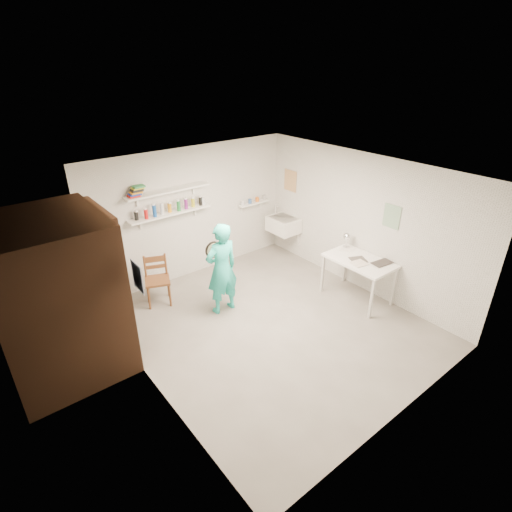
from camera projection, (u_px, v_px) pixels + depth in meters
floor at (272, 325)px, 6.26m from camera, size 4.00×4.50×0.02m
ceiling at (275, 173)px, 5.17m from camera, size 4.00×4.50×0.02m
wall_back at (193, 213)px, 7.29m from camera, size 4.00×0.02×2.40m
wall_front at (416, 333)px, 4.13m from camera, size 4.00×0.02×2.40m
wall_left at (141, 306)px, 4.59m from camera, size 0.02×4.50×2.40m
wall_right at (362, 223)px, 6.83m from camera, size 0.02×4.50×2.40m
doorway_recess at (112, 283)px, 5.43m from camera, size 0.02×0.90×2.00m
corridor_box at (56, 298)px, 5.01m from camera, size 1.40×1.50×2.10m
door_lintel at (100, 210)px, 4.97m from camera, size 0.06×1.05×0.10m
door_jamb_near at (128, 299)px, 5.09m from camera, size 0.06×0.10×2.00m
door_jamb_far at (101, 269)px, 5.79m from camera, size 0.06×0.10×2.00m
shelf_lower at (171, 213)px, 6.85m from camera, size 1.50×0.22×0.03m
shelf_upper at (168, 191)px, 6.67m from camera, size 1.50×0.22×0.03m
ledge_shelf at (254, 203)px, 8.01m from camera, size 0.70×0.14×0.03m
poster_left at (137, 277)px, 4.48m from camera, size 0.01×0.28×0.36m
poster_right_a at (290, 181)px, 7.92m from camera, size 0.01×0.34×0.42m
poster_right_b at (392, 216)px, 6.30m from camera, size 0.01×0.30×0.38m
belfast_sink at (283, 225)px, 8.10m from camera, size 0.48×0.60×0.30m
man at (222, 269)px, 6.28m from camera, size 0.56×0.37×1.53m
wall_clock at (213, 250)px, 6.32m from camera, size 0.28×0.04×0.28m
wooden_chair at (157, 281)px, 6.63m from camera, size 0.52×0.51×0.86m
work_table at (357, 279)px, 6.78m from camera, size 0.67×1.12×0.75m
desk_lamp at (347, 236)px, 6.93m from camera, size 0.14×0.14×0.14m
spray_cans at (170, 208)px, 6.81m from camera, size 1.31×0.06×0.17m
book_stack at (136, 191)px, 6.32m from camera, size 0.28×0.14×0.17m
ledge_pots at (254, 200)px, 7.99m from camera, size 0.48×0.07×0.09m
papers at (360, 259)px, 6.61m from camera, size 0.30×0.22×0.02m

